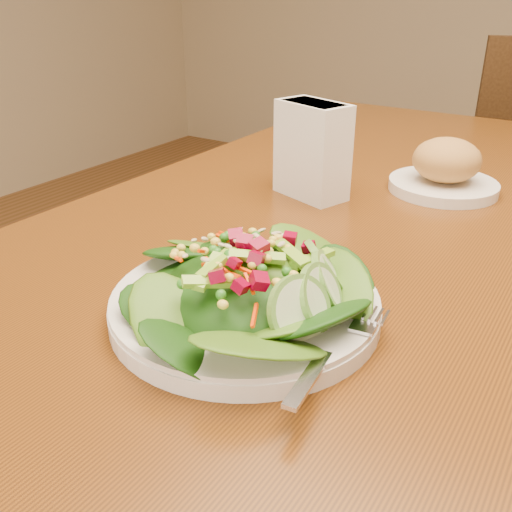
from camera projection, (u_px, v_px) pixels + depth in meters
name	position (u px, v px, depth m)	size (l,w,h in m)	color
dining_table	(407.00, 274.00, 0.87)	(0.90, 1.40, 0.75)	#62310B
salad_plate	(253.00, 292.00, 0.55)	(0.27, 0.27, 0.08)	silver
bread_plate	(445.00, 170.00, 0.89)	(0.17, 0.17, 0.09)	silver
napkin_holder	(312.00, 148.00, 0.85)	(0.12, 0.09, 0.14)	white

